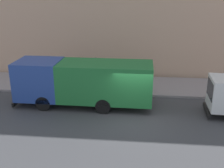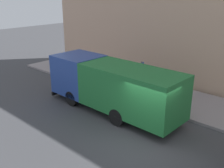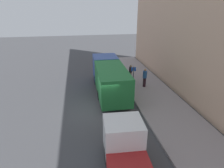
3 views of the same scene
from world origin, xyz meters
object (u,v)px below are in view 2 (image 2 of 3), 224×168
at_px(pedestrian_walking, 110,74).
at_px(street_sign_post, 141,77).
at_px(pedestrian_standing, 143,76).
at_px(traffic_cone_orange, 103,81).
at_px(large_utility_truck, 112,85).

bearing_deg(pedestrian_walking, street_sign_post, -95.31).
relative_size(pedestrian_standing, traffic_cone_orange, 2.56).
bearing_deg(traffic_cone_orange, pedestrian_standing, -65.12).
distance_m(pedestrian_walking, pedestrian_standing, 2.31).
xyz_separation_m(pedestrian_walking, street_sign_post, (-0.59, -3.03, 0.57)).
bearing_deg(pedestrian_standing, pedestrian_walking, -33.15).
bearing_deg(street_sign_post, traffic_cone_orange, 86.23).
xyz_separation_m(traffic_cone_orange, street_sign_post, (-0.22, -3.40, 1.06)).
height_order(traffic_cone_orange, street_sign_post, street_sign_post).
xyz_separation_m(pedestrian_walking, pedestrian_standing, (0.82, -2.16, 0.11)).
relative_size(pedestrian_walking, street_sign_post, 0.67).
relative_size(large_utility_truck, pedestrian_walking, 5.21).
bearing_deg(street_sign_post, large_utility_truck, 168.17).
distance_m(large_utility_truck, pedestrian_walking, 3.78).
height_order(large_utility_truck, pedestrian_standing, large_utility_truck).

